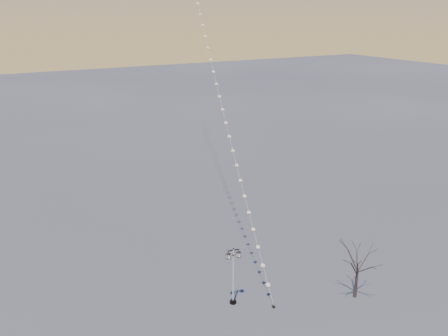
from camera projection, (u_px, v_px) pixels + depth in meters
ground at (268, 326)px, 30.64m from camera, size 300.00×300.00×0.00m
street_lamp at (233, 273)px, 32.19m from camera, size 1.14×0.54×4.55m
bare_tree at (359, 261)px, 32.75m from camera, size 2.63×2.63×4.36m
kite_train at (206, 26)px, 46.63m from camera, size 11.76×43.54×37.62m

